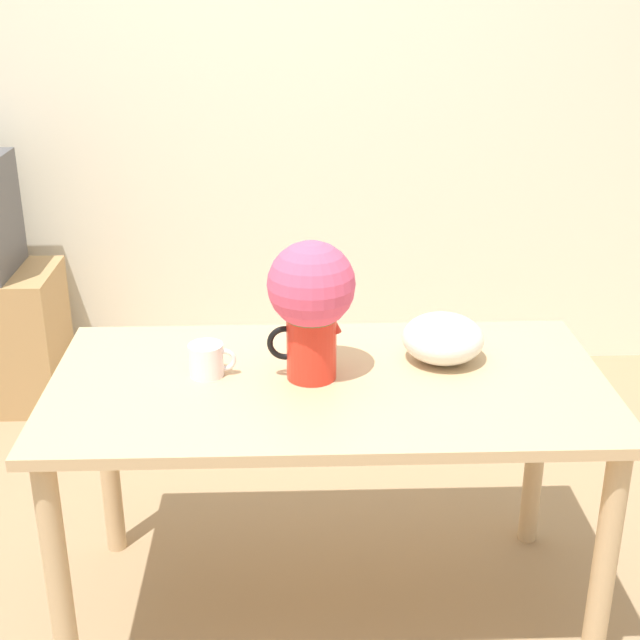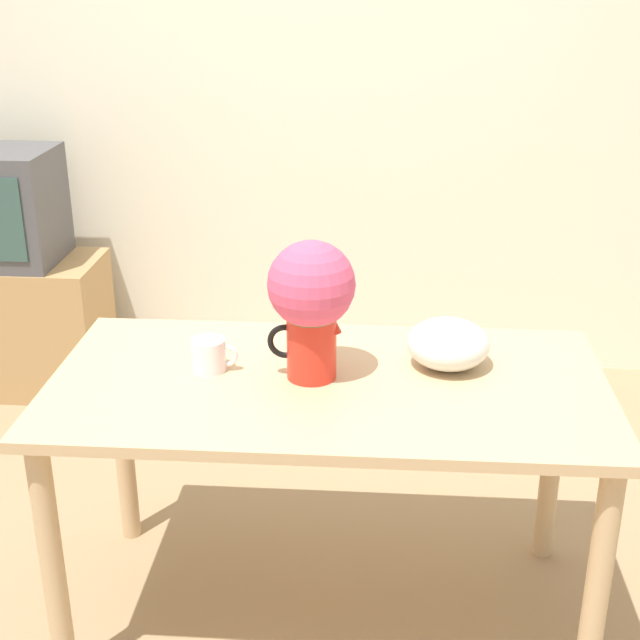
# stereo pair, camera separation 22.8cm
# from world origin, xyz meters

# --- Properties ---
(ground_plane) EXTENTS (12.00, 12.00, 0.00)m
(ground_plane) POSITION_xyz_m (0.00, 0.00, 0.00)
(ground_plane) COLOR #9E7F5B
(wall_back) EXTENTS (8.00, 0.05, 2.60)m
(wall_back) POSITION_xyz_m (0.00, 1.81, 1.30)
(wall_back) COLOR #EDE5CC
(wall_back) RESTS_ON ground_plane
(table) EXTENTS (1.46, 0.76, 0.75)m
(table) POSITION_xyz_m (0.24, 0.06, 0.64)
(table) COLOR tan
(table) RESTS_ON ground_plane
(flower_vase) EXTENTS (0.23, 0.23, 0.37)m
(flower_vase) POSITION_xyz_m (0.20, 0.08, 0.97)
(flower_vase) COLOR red
(flower_vase) RESTS_ON table
(coffee_mug) EXTENTS (0.12, 0.09, 0.09)m
(coffee_mug) POSITION_xyz_m (-0.08, 0.10, 0.79)
(coffee_mug) COLOR white
(coffee_mug) RESTS_ON table
(white_bowl) EXTENTS (0.22, 0.22, 0.13)m
(white_bowl) POSITION_xyz_m (0.56, 0.17, 0.81)
(white_bowl) COLOR silver
(white_bowl) RESTS_ON table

